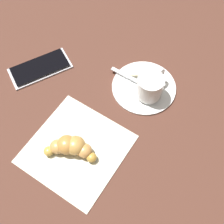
{
  "coord_description": "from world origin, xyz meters",
  "views": [
    {
      "loc": [
        -0.22,
        -0.23,
        0.58
      ],
      "look_at": [
        -0.02,
        0.01,
        0.02
      ],
      "focal_mm": 47.44,
      "sensor_mm": 36.0,
      "label": 1
    }
  ],
  "objects": [
    {
      "name": "saucer",
      "position": [
        0.09,
        0.02,
        0.0
      ],
      "size": [
        0.15,
        0.15,
        0.01
      ],
      "primitive_type": "cylinder",
      "color": "white",
      "rests_on": "ground"
    },
    {
      "name": "croissant",
      "position": [
        -0.13,
        0.0,
        0.02
      ],
      "size": [
        0.09,
        0.09,
        0.03
      ],
      "color": "#B98A36",
      "rests_on": "napkin"
    },
    {
      "name": "napkin",
      "position": [
        -0.12,
        0.0,
        0.0
      ],
      "size": [
        0.24,
        0.24,
        0.0
      ],
      "primitive_type": "cube",
      "rotation": [
        0.0,
        0.0,
        0.3
      ],
      "color": "silver",
      "rests_on": "ground"
    },
    {
      "name": "cell_phone",
      "position": [
        -0.06,
        0.22,
        0.0
      ],
      "size": [
        0.16,
        0.1,
        0.01
      ],
      "color": "#BAB9C1",
      "rests_on": "ground"
    },
    {
      "name": "sugar_packet",
      "position": [
        0.11,
        0.05,
        0.01
      ],
      "size": [
        0.07,
        0.06,
        0.01
      ],
      "primitive_type": "cube",
      "rotation": [
        0.0,
        0.0,
        8.8
      ],
      "color": "beige",
      "rests_on": "saucer"
    },
    {
      "name": "teaspoon",
      "position": [
        0.09,
        0.03,
        0.01
      ],
      "size": [
        0.05,
        0.13,
        0.01
      ],
      "color": "silver",
      "rests_on": "saucer"
    },
    {
      "name": "espresso_cup",
      "position": [
        0.09,
        0.0,
        0.04
      ],
      "size": [
        0.08,
        0.06,
        0.05
      ],
      "color": "white",
      "rests_on": "saucer"
    },
    {
      "name": "ground_plane",
      "position": [
        0.0,
        0.0,
        0.0
      ],
      "size": [
        1.8,
        1.8,
        0.0
      ],
      "primitive_type": "plane",
      "color": "#4D2C22"
    }
  ]
}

